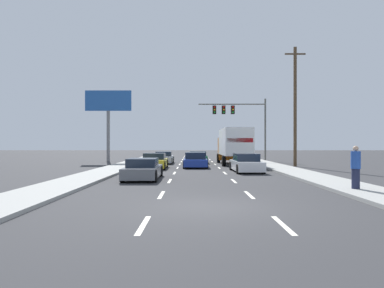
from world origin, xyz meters
The scene contains 15 objects.
ground_plane centered at (0.00, 25.00, 0.00)m, with size 140.00×140.00×0.00m, color #333335.
sidewalk_right centered at (6.45, 20.00, 0.07)m, with size 2.41×80.00×0.14m, color #9E9E99.
sidewalk_left centered at (-6.45, 20.00, 0.07)m, with size 2.41×80.00×0.14m, color #9E9E99.
lane_markings centered at (0.00, 22.59, 0.00)m, with size 3.54×62.00×0.01m.
car_silver centered at (-3.32, 24.01, 0.54)m, with size 1.85×4.52×1.20m.
car_yellow centered at (-3.51, 16.90, 0.56)m, with size 1.96×4.14×1.23m.
car_gray centered at (-3.25, 8.58, 0.54)m, with size 1.87×4.50×1.17m.
car_green centered at (0.08, 24.77, 0.56)m, with size 1.94×4.15×1.21m.
car_blue centered at (-0.23, 18.39, 0.58)m, with size 2.02×4.51×1.26m.
box_truck centered at (3.41, 21.98, 1.96)m, with size 2.65×8.58×3.35m.
car_white centered at (3.29, 13.61, 0.59)m, with size 1.97×4.55×1.29m.
traffic_signal_mast centered at (4.43, 29.05, 5.38)m, with size 7.76×0.69×7.15m.
utility_pole_mid centered at (8.48, 19.49, 5.35)m, with size 1.80×0.28×10.41m.
roadside_billboard centered at (-9.72, 27.37, 5.76)m, with size 5.06×0.36×7.83m.
pedestrian_near_corner centered at (6.19, 3.37, 1.02)m, with size 0.38×0.38×1.76m.
Camera 1 is at (-0.52, -10.88, 1.98)m, focal length 32.62 mm.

